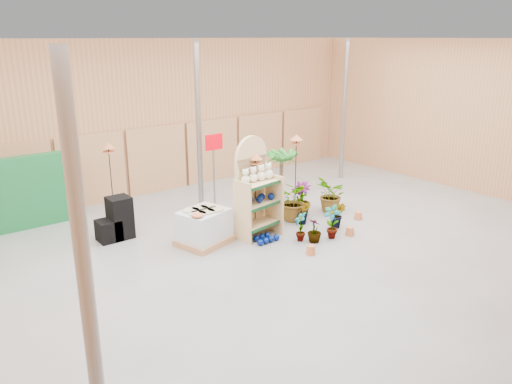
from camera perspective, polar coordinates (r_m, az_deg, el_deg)
room at (r=10.95m, az=0.68°, el=5.05°), size 15.20×12.10×4.70m
display_shelf at (r=11.66m, az=-0.23°, el=0.11°), size 1.08×0.78×2.39m
teddy_bears at (r=11.47m, az=0.24°, el=2.00°), size 0.88×0.23×0.38m
gazing_balls_shelf at (r=11.59m, az=0.22°, el=-0.79°), size 0.88×0.30×0.17m
gazing_balls_floor at (r=11.59m, az=1.11°, el=-5.35°), size 0.63×0.39×0.15m
pallet_stack at (r=11.42m, az=-5.97°, el=-4.00°), size 1.33×1.20×0.84m
charcoal_planters at (r=12.09m, az=-15.67°, el=-3.30°), size 0.80×0.50×1.00m
trellis_stock at (r=13.45m, az=-24.19°, el=0.06°), size 2.00×0.30×1.80m
offer_sign at (r=12.78m, az=-4.83°, el=3.83°), size 0.50×0.08×2.20m
bird_table_front at (r=11.57m, az=-0.10°, el=3.79°), size 0.34×0.34×1.97m
bird_table_right at (r=13.33m, az=4.64°, el=5.94°), size 0.34×0.34×2.07m
bird_table_back at (r=13.17m, az=-16.53°, el=4.85°), size 0.34×0.34×2.00m
palm at (r=14.03m, az=2.93°, el=4.16°), size 0.70×0.70×1.59m
potted_plant_0 at (r=11.59m, az=5.09°, el=-3.94°), size 0.39×0.44×0.70m
potted_plant_1 at (r=12.62m, az=5.49°, el=-2.37°), size 0.43×0.43×0.61m
potted_plant_2 at (r=12.79m, az=4.47°, el=-1.00°), size 1.09×1.17×1.06m
potted_plant_3 at (r=13.11m, az=5.13°, el=-0.85°), size 0.67×0.67×0.93m
potted_plant_4 at (r=13.83m, az=5.27°, el=-0.54°), size 0.39×0.39×0.63m
potted_plant_6 at (r=13.08m, az=1.68°, el=-1.16°), size 0.63×0.73×0.79m
potted_plant_7 at (r=11.57m, az=6.70°, el=-4.37°), size 0.35×0.35×0.57m
potted_plant_8 at (r=11.80m, az=8.64°, el=-3.39°), size 0.38×0.48×0.81m
potted_plant_9 at (r=12.47m, az=9.31°, el=-2.58°), size 0.44×0.47×0.69m
potted_plant_10 at (r=13.52m, az=8.63°, el=-0.33°), size 1.10×1.14×0.97m
potted_plant_11 at (r=13.18m, az=0.34°, el=-1.43°), size 0.36×0.36×0.60m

